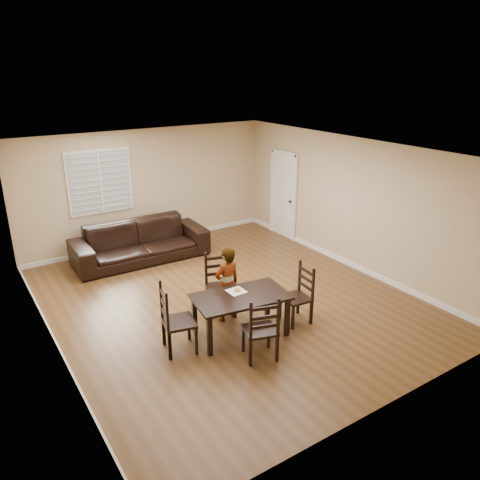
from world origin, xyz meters
The scene contains 11 objects.
ground centered at (0.00, 0.00, 0.00)m, with size 7.00×7.00×0.00m, color brown.
room centered at (0.04, 0.18, 1.81)m, with size 6.04×7.04×2.72m.
dining_table centered at (-0.44, -1.11, 0.59)m, with size 1.56×1.02×0.68m.
chair_near centered at (-0.28, -0.18, 0.48)m, with size 0.58×0.56×1.05m.
chair_far centered at (-0.57, -1.89, 0.46)m, with size 0.57×0.55×1.02m.
chair_left centered at (-1.56, -0.94, 0.49)m, with size 0.55×0.57×1.08m.
chair_right centered at (0.67, -1.27, 0.45)m, with size 0.46×0.48×0.99m.
child centered at (-0.36, -0.59, 0.64)m, with size 0.47×0.31×1.28m, color gray.
napkin centered at (-0.41, -0.95, 0.69)m, with size 0.27×0.27×0.00m, color silver.
donut centered at (-0.40, -0.95, 0.71)m, with size 0.11×0.11×0.04m.
sofa centered at (-0.60, 2.63, 0.42)m, with size 2.87×1.12×0.84m, color black.
Camera 1 is at (-3.96, -6.51, 4.02)m, focal length 35.00 mm.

